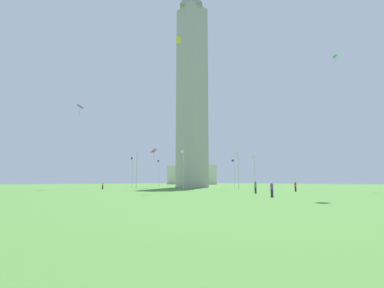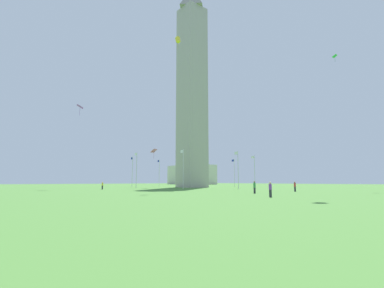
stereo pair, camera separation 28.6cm
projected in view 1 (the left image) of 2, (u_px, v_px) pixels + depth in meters
ground_plane at (192, 187)px, 78.89m from camera, size 260.00×260.00×0.00m
obelisk_monument at (192, 83)px, 82.82m from camera, size 6.64×6.64×60.37m
flagpole_n at (159, 172)px, 92.90m from camera, size 1.12×0.14×8.75m
flagpole_ne at (132, 170)px, 81.41m from camera, size 1.12×0.14×8.75m
flagpole_e at (137, 168)px, 68.84m from camera, size 1.12×0.14×8.75m
flagpole_se at (183, 167)px, 62.55m from camera, size 1.12×0.14×8.75m
flagpole_s at (238, 168)px, 66.22m from camera, size 1.12×0.14×8.75m
flagpole_sw at (254, 170)px, 77.70m from camera, size 1.12×0.14×8.75m
flagpole_w at (234, 172)px, 90.28m from camera, size 1.12×0.14×8.75m
flagpole_nw at (197, 172)px, 96.57m from camera, size 1.12×0.14×8.75m
person_green_shirt at (255, 187)px, 39.98m from camera, size 0.32×0.32×1.75m
person_yellow_shirt at (103, 186)px, 59.36m from camera, size 0.32×0.32×1.60m
person_purple_shirt at (272, 189)px, 30.63m from camera, size 0.32×0.32×1.66m
person_red_shirt at (295, 187)px, 47.42m from camera, size 0.32×0.32×1.65m
kite_pink_diamond at (154, 151)px, 73.33m from camera, size 1.76×1.90×2.58m
kite_purple_diamond at (80, 107)px, 63.44m from camera, size 1.78×1.66×2.44m
kite_yellow_box at (178, 40)px, 53.57m from camera, size 0.95×0.63×2.37m
kite_green_diamond at (335, 57)px, 58.80m from camera, size 0.89×0.96×1.47m
distant_building at (191, 175)px, 157.38m from camera, size 26.24×14.46×10.43m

